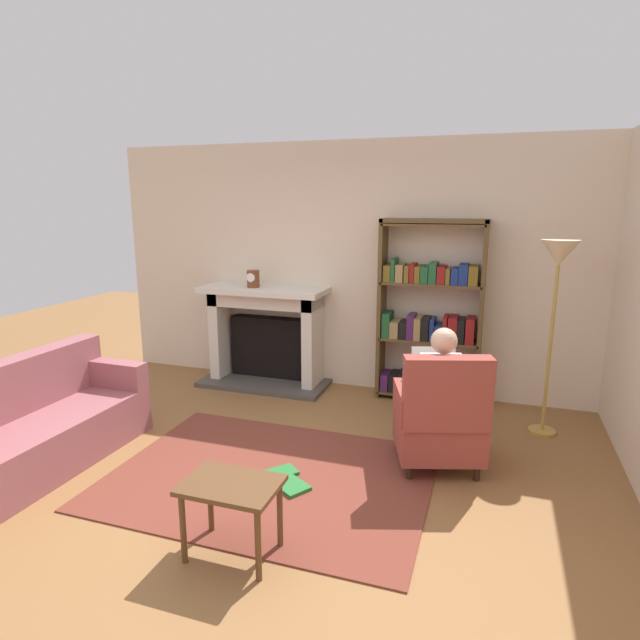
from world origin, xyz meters
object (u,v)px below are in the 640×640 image
at_px(mantel_clock, 253,279).
at_px(bookshelf, 429,318).
at_px(side_table, 231,495).
at_px(floor_lamp, 558,271).
at_px(seated_reader, 439,389).
at_px(fireplace, 267,332).
at_px(armchair_reading, 440,418).
at_px(sofa_floral, 40,425).

height_order(mantel_clock, bookshelf, bookshelf).
relative_size(bookshelf, side_table, 3.39).
bearing_deg(floor_lamp, mantel_clock, 172.93).
xyz_separation_m(bookshelf, seated_reader, (0.25, -1.38, -0.26)).
distance_m(mantel_clock, floor_lamp, 3.09).
height_order(fireplace, armchair_reading, fireplace).
xyz_separation_m(fireplace, seated_reader, (2.08, -1.34, 0.03)).
xyz_separation_m(armchair_reading, floor_lamp, (0.83, 0.98, 1.06)).
bearing_deg(armchair_reading, side_table, 36.48).
height_order(armchair_reading, floor_lamp, floor_lamp).
bearing_deg(armchair_reading, fireplace, -52.16).
xyz_separation_m(mantel_clock, sofa_floral, (-0.81, -2.27, -0.91)).
xyz_separation_m(mantel_clock, side_table, (1.18, -2.80, -0.83)).
height_order(fireplace, seated_reader, seated_reader).
xyz_separation_m(fireplace, armchair_reading, (2.11, -1.46, -0.17)).
relative_size(bookshelf, armchair_reading, 1.96).
bearing_deg(mantel_clock, floor_lamp, -7.07).
xyz_separation_m(mantel_clock, floor_lamp, (3.05, -0.38, 0.26)).
xyz_separation_m(fireplace, side_table, (1.07, -2.90, -0.20)).
bearing_deg(sofa_floral, bookshelf, -48.09).
bearing_deg(seated_reader, side_table, 39.40).
relative_size(mantel_clock, side_table, 0.34).
relative_size(armchair_reading, floor_lamp, 0.55).
height_order(bookshelf, side_table, bookshelf).
relative_size(fireplace, seated_reader, 1.27).
distance_m(fireplace, side_table, 3.10).
bearing_deg(floor_lamp, bookshelf, 155.31).
xyz_separation_m(sofa_floral, side_table, (1.99, -0.53, 0.07)).
relative_size(armchair_reading, side_table, 1.73).
distance_m(fireplace, bookshelf, 1.85).
bearing_deg(floor_lamp, fireplace, 170.75).
height_order(fireplace, floor_lamp, floor_lamp).
bearing_deg(side_table, armchair_reading, 54.08).
xyz_separation_m(seated_reader, sofa_floral, (-3.00, -1.02, -0.30)).
relative_size(fireplace, mantel_clock, 7.69).
bearing_deg(fireplace, bookshelf, 1.10).
bearing_deg(fireplace, mantel_clock, -137.31).
distance_m(fireplace, floor_lamp, 3.11).
bearing_deg(bookshelf, floor_lamp, -24.69).
height_order(mantel_clock, armchair_reading, mantel_clock).
height_order(bookshelf, sofa_floral, bookshelf).
xyz_separation_m(bookshelf, sofa_floral, (-2.74, -2.40, -0.56)).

